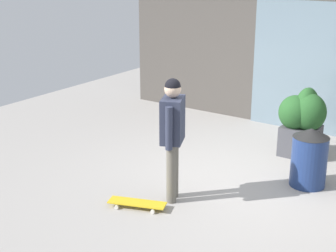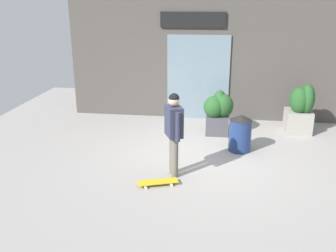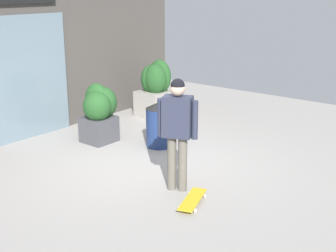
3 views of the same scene
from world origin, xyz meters
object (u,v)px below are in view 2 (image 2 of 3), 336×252
at_px(skateboard, 158,182).
at_px(planter_box_right, 301,107).
at_px(trash_bin, 240,133).
at_px(skateboarder, 174,127).
at_px(planter_box_left, 218,110).

distance_m(skateboard, planter_box_right, 4.60).
xyz_separation_m(planter_box_right, trash_bin, (-1.56, -1.43, -0.25)).
relative_size(skateboarder, trash_bin, 1.95).
bearing_deg(skateboarder, skateboard, 38.80).
relative_size(planter_box_left, planter_box_right, 0.87).
height_order(planter_box_left, trash_bin, planter_box_left).
bearing_deg(planter_box_right, trash_bin, -137.34).
bearing_deg(skateboard, planter_box_left, -129.48).
distance_m(planter_box_left, trash_bin, 1.18).
relative_size(skateboard, trash_bin, 0.92).
distance_m(skateboarder, planter_box_right, 4.08).
bearing_deg(skateboard, planter_box_right, -152.76).
distance_m(planter_box_left, planter_box_right, 2.09).
height_order(skateboard, planter_box_right, planter_box_right).
xyz_separation_m(skateboard, planter_box_right, (3.12, 3.33, 0.61)).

